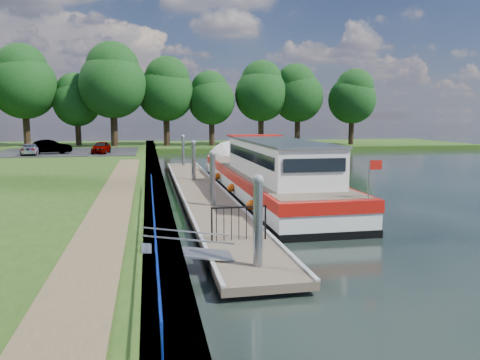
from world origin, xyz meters
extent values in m
plane|color=black|center=(0.00, 0.00, 0.00)|extent=(160.00, 160.00, 0.00)
cube|color=#473D2D|center=(-2.55, 15.00, 0.39)|extent=(1.10, 90.00, 0.78)
cube|color=#244112|center=(12.00, 52.00, 0.30)|extent=(60.00, 18.00, 0.60)
cube|color=brown|center=(-4.40, 8.00, 0.80)|extent=(1.60, 40.00, 0.05)
cube|color=black|center=(-11.00, 38.00, 0.81)|extent=(14.00, 12.00, 0.06)
cube|color=#0C2DBF|center=(-2.75, 3.00, 1.48)|extent=(0.04, 18.00, 0.04)
cube|color=#0C2DBF|center=(-2.75, 3.00, 1.12)|extent=(0.03, 18.00, 0.03)
cylinder|color=#0C2DBF|center=(-2.75, -6.00, 1.14)|extent=(0.04, 0.04, 0.72)
cylinder|color=#0C2DBF|center=(-2.75, -4.00, 1.14)|extent=(0.04, 0.04, 0.72)
cylinder|color=#0C2DBF|center=(-2.75, -2.00, 1.14)|extent=(0.04, 0.04, 0.72)
cylinder|color=#0C2DBF|center=(-2.75, 0.00, 1.14)|extent=(0.04, 0.04, 0.72)
cylinder|color=#0C2DBF|center=(-2.75, 2.00, 1.14)|extent=(0.04, 0.04, 0.72)
cylinder|color=#0C2DBF|center=(-2.75, 4.00, 1.14)|extent=(0.04, 0.04, 0.72)
cylinder|color=#0C2DBF|center=(-2.75, 6.00, 1.14)|extent=(0.04, 0.04, 0.72)
cylinder|color=#0C2DBF|center=(-2.75, 8.00, 1.14)|extent=(0.04, 0.04, 0.72)
cylinder|color=#0C2DBF|center=(-2.75, 10.00, 1.14)|extent=(0.04, 0.04, 0.72)
cylinder|color=#0C2DBF|center=(-2.75, 12.00, 1.14)|extent=(0.04, 0.04, 0.72)
cube|color=brown|center=(0.00, 13.00, 0.28)|extent=(2.50, 30.00, 0.24)
cube|color=#9EA0A3|center=(0.00, 1.00, 0.05)|extent=(2.30, 5.00, 0.30)
cube|color=#9EA0A3|center=(0.00, 9.00, 0.05)|extent=(2.30, 5.00, 0.30)
cube|color=#9EA0A3|center=(0.00, 17.00, 0.05)|extent=(2.30, 5.00, 0.30)
cube|color=#9EA0A3|center=(0.00, 25.00, 0.05)|extent=(2.30, 5.00, 0.30)
cube|color=#9EA0A3|center=(1.19, 13.00, 0.43)|extent=(0.12, 30.00, 0.06)
cube|color=#9EA0A3|center=(-1.19, 13.00, 0.43)|extent=(0.12, 30.00, 0.06)
cylinder|color=gray|center=(0.00, -0.50, 1.10)|extent=(0.26, 0.26, 3.40)
sphere|color=gray|center=(0.00, -0.50, 2.80)|extent=(0.30, 0.30, 0.30)
cylinder|color=gray|center=(0.00, 8.50, 1.10)|extent=(0.26, 0.26, 3.40)
sphere|color=gray|center=(0.00, 8.50, 2.80)|extent=(0.30, 0.30, 0.30)
cylinder|color=gray|center=(0.00, 17.50, 1.10)|extent=(0.26, 0.26, 3.40)
sphere|color=gray|center=(0.00, 17.50, 2.80)|extent=(0.30, 0.30, 0.30)
cylinder|color=gray|center=(0.00, 26.50, 1.10)|extent=(0.26, 0.26, 3.40)
sphere|color=gray|center=(0.00, 26.50, 2.80)|extent=(0.30, 0.30, 0.30)
cube|color=#A5A8AD|center=(-1.85, 0.50, 0.60)|extent=(2.58, 1.00, 0.43)
cube|color=#A5A8AD|center=(-1.85, 0.02, 1.10)|extent=(2.58, 0.04, 0.41)
cube|color=#A5A8AD|center=(-1.85, 0.98, 1.10)|extent=(2.58, 0.04, 0.41)
cube|color=black|center=(-0.90, 2.20, 0.98)|extent=(0.05, 0.05, 1.15)
cube|color=black|center=(0.90, 2.20, 0.98)|extent=(0.05, 0.05, 1.15)
cube|color=black|center=(0.00, 2.20, 1.52)|extent=(1.85, 0.05, 0.05)
cube|color=black|center=(-0.75, 2.20, 0.98)|extent=(0.02, 0.02, 1.10)
cube|color=black|center=(-0.50, 2.20, 0.98)|extent=(0.02, 0.02, 1.10)
cube|color=black|center=(-0.25, 2.20, 0.98)|extent=(0.02, 0.02, 1.10)
cube|color=black|center=(0.00, 2.20, 0.98)|extent=(0.02, 0.02, 1.10)
cube|color=black|center=(0.25, 2.20, 0.98)|extent=(0.02, 0.02, 1.10)
cube|color=black|center=(0.50, 2.20, 0.98)|extent=(0.02, 0.02, 1.10)
cube|color=black|center=(0.75, 2.20, 0.98)|extent=(0.02, 0.02, 1.10)
cube|color=black|center=(3.60, 12.96, 0.02)|extent=(4.00, 20.00, 0.55)
cube|color=silver|center=(3.60, 12.96, 0.62)|extent=(3.96, 19.90, 0.65)
cube|color=#A9120B|center=(3.60, 12.96, 1.18)|extent=(4.04, 20.00, 0.48)
cube|color=brown|center=(3.60, 12.96, 1.42)|extent=(3.68, 19.20, 0.04)
cone|color=silver|center=(3.60, 23.36, 0.55)|extent=(4.00, 1.50, 4.00)
cube|color=silver|center=(3.60, 10.46, 2.30)|extent=(3.00, 11.00, 1.75)
cube|color=gray|center=(3.60, 10.46, 3.22)|extent=(3.10, 11.20, 0.10)
cube|color=black|center=(2.08, 10.46, 2.55)|extent=(0.04, 10.00, 0.55)
cube|color=black|center=(5.12, 10.46, 2.55)|extent=(0.04, 10.00, 0.55)
cube|color=black|center=(3.60, 16.01, 2.55)|extent=(2.60, 0.04, 0.55)
cube|color=black|center=(3.60, 4.91, 2.55)|extent=(2.60, 0.04, 0.55)
cube|color=#A9120B|center=(3.60, 15.66, 3.30)|extent=(3.20, 1.60, 0.06)
cylinder|color=gray|center=(5.10, 3.26, 2.15)|extent=(0.05, 0.05, 1.50)
cube|color=#A9120B|center=(5.35, 3.26, 2.70)|extent=(0.50, 0.02, 0.35)
sphere|color=#FC630E|center=(1.48, 6.96, 0.65)|extent=(0.44, 0.44, 0.44)
sphere|color=#FC630E|center=(1.48, 11.96, 0.65)|extent=(0.44, 0.44, 0.44)
sphere|color=#FC630E|center=(1.48, 16.96, 0.65)|extent=(0.44, 0.44, 0.44)
imported|color=#594C47|center=(2.40, 7.20, 2.30)|extent=(0.50, 0.68, 1.72)
cylinder|color=#332316|center=(-17.49, 49.36, 2.70)|extent=(0.83, 0.83, 4.21)
sphere|color=#0F3311|center=(-17.49, 49.36, 8.08)|extent=(7.95, 7.95, 7.95)
sphere|color=#0F3311|center=(-17.71, 49.47, 10.07)|extent=(6.31, 6.31, 6.31)
cylinder|color=#332316|center=(-11.50, 49.87, 2.15)|extent=(0.70, 0.70, 3.10)
sphere|color=#0F3311|center=(-11.50, 49.87, 6.11)|extent=(5.85, 5.85, 5.85)
sphere|color=#0F3311|center=(-11.67, 50.04, 7.57)|extent=(4.65, 4.65, 4.65)
cylinder|color=#332316|center=(-6.89, 47.36, 2.75)|extent=(0.84, 0.84, 4.29)
sphere|color=#0F3311|center=(-6.89, 47.36, 8.23)|extent=(8.10, 8.10, 8.10)
sphere|color=#0F3311|center=(-6.84, 47.51, 10.25)|extent=(6.44, 6.44, 6.44)
cylinder|color=#332316|center=(-0.41, 49.36, 2.52)|extent=(0.79, 0.79, 3.83)
sphere|color=#0F3311|center=(-0.41, 49.36, 7.42)|extent=(7.24, 7.24, 7.24)
sphere|color=#0F3311|center=(-0.22, 49.13, 9.23)|extent=(5.75, 5.75, 5.75)
cylinder|color=#332316|center=(5.49, 49.09, 2.23)|extent=(0.72, 0.72, 3.26)
sphere|color=#0F3311|center=(5.49, 49.09, 6.40)|extent=(6.16, 6.16, 6.16)
sphere|color=#0F3311|center=(5.30, 49.34, 7.93)|extent=(4.89, 4.89, 4.89)
cylinder|color=#332316|center=(12.25, 49.38, 2.49)|extent=(0.78, 0.78, 3.77)
sphere|color=#0F3311|center=(12.25, 49.38, 7.31)|extent=(7.13, 7.13, 7.13)
sphere|color=#0F3311|center=(12.38, 49.62, 9.09)|extent=(5.66, 5.66, 5.66)
cylinder|color=#332316|center=(17.42, 49.40, 2.42)|extent=(0.77, 0.77, 3.65)
sphere|color=#0F3311|center=(17.42, 49.40, 7.09)|extent=(6.89, 6.89, 6.89)
sphere|color=#0F3311|center=(17.07, 49.41, 8.81)|extent=(5.47, 5.47, 5.47)
cylinder|color=#332316|center=(24.52, 47.52, 2.30)|extent=(0.74, 0.74, 3.41)
sphere|color=#0F3311|center=(24.52, 47.52, 6.66)|extent=(6.43, 6.43, 6.43)
sphere|color=#0F3311|center=(24.75, 47.30, 8.26)|extent=(5.11, 5.11, 5.11)
imported|color=#999999|center=(-7.38, 35.12, 1.43)|extent=(1.81, 3.64, 1.19)
imported|color=#999999|center=(-12.27, 35.66, 1.51)|extent=(4.17, 1.72, 1.34)
imported|color=#999999|center=(-13.79, 34.63, 1.37)|extent=(1.84, 3.83, 1.07)
camera|label=1|loc=(-2.88, -12.57, 4.49)|focal=35.00mm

